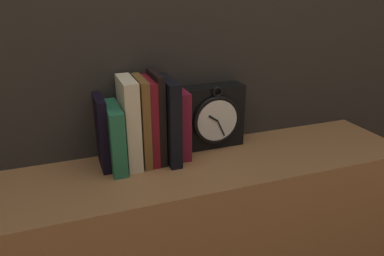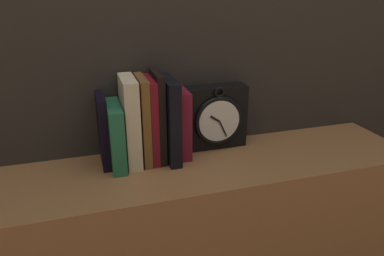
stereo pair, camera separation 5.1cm
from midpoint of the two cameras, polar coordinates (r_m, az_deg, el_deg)
name	(u,v)px [view 1 (the left image)]	position (r m, az deg, el deg)	size (l,w,h in m)	color
clock	(213,117)	(1.16, 1.90, 1.71)	(0.20, 0.08, 0.20)	black
book_slot0_black	(102,133)	(1.06, -14.91, -0.71)	(0.02, 0.12, 0.20)	black
book_slot1_green	(115,137)	(1.05, -13.08, -1.41)	(0.04, 0.15, 0.18)	#246846
book_slot2_cream	(129,123)	(1.05, -10.93, 0.78)	(0.04, 0.14, 0.25)	beige
book_slot3_brown	(142,121)	(1.06, -9.01, 1.04)	(0.02, 0.13, 0.25)	brown
book_slot4_maroon	(150,121)	(1.07, -7.81, 1.08)	(0.02, 0.13, 0.24)	maroon
book_slot5_black	(157,117)	(1.07, -6.74, 1.62)	(0.02, 0.13, 0.26)	black
book_slot6_black	(168,120)	(1.07, -4.97, 1.16)	(0.03, 0.15, 0.24)	black
book_slot7_maroon	(180,123)	(1.10, -3.23, 0.77)	(0.03, 0.12, 0.20)	maroon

